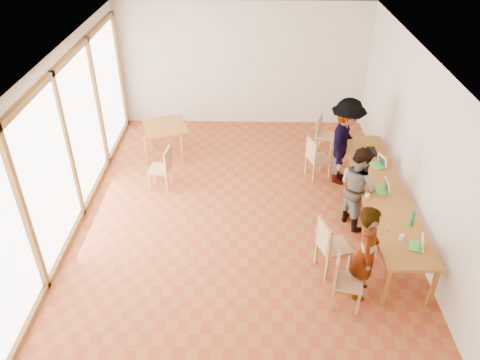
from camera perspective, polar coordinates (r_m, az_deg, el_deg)
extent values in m
plane|color=#9D5026|center=(8.76, -0.02, -4.48)|extent=(8.00, 8.00, 0.00)
cube|color=beige|center=(11.59, 0.37, 13.81)|extent=(6.00, 0.10, 3.00)
cube|color=beige|center=(4.85, -1.00, -19.60)|extent=(6.00, 0.10, 3.00)
cube|color=beige|center=(8.43, 20.86, 3.66)|extent=(0.10, 8.00, 3.00)
cube|color=white|center=(8.51, -20.43, 4.05)|extent=(0.10, 8.00, 3.00)
cube|color=white|center=(7.31, -0.03, 14.58)|extent=(6.00, 8.00, 0.04)
cube|color=#A66024|center=(8.55, 16.95, -1.20)|extent=(0.80, 4.00, 0.05)
cube|color=#A66024|center=(7.26, 17.36, -12.36)|extent=(0.06, 0.06, 0.70)
cube|color=#A66024|center=(10.26, 12.34, 3.21)|extent=(0.06, 0.06, 0.70)
cube|color=#A66024|center=(7.48, 22.48, -12.05)|extent=(0.06, 0.06, 0.70)
cube|color=#A66024|center=(10.42, 16.01, 3.13)|extent=(0.06, 0.06, 0.70)
cube|color=#A66024|center=(10.46, -9.11, 6.51)|extent=(0.90, 0.90, 0.05)
cube|color=#A66024|center=(10.37, -11.38, 3.66)|extent=(0.05, 0.05, 0.70)
cube|color=#A66024|center=(11.04, -10.63, 5.67)|extent=(0.05, 0.05, 0.70)
cube|color=#A66024|center=(10.23, -7.10, 3.66)|extent=(0.05, 0.05, 0.70)
cube|color=#A66024|center=(10.91, -6.59, 5.69)|extent=(0.05, 0.05, 0.70)
cube|color=tan|center=(7.09, 13.06, -11.99)|extent=(0.51, 0.51, 0.04)
cube|color=tan|center=(6.92, 11.73, -10.36)|extent=(0.14, 0.42, 0.44)
cube|color=tan|center=(7.56, 11.43, -7.97)|extent=(0.57, 0.57, 0.04)
cube|color=tan|center=(7.31, 10.21, -6.79)|extent=(0.18, 0.44, 0.47)
cube|color=tan|center=(9.81, 9.59, 2.61)|extent=(0.55, 0.55, 0.04)
cube|color=tan|center=(9.60, 8.71, 3.67)|extent=(0.19, 0.41, 0.45)
cube|color=tan|center=(10.79, 10.42, 5.36)|extent=(0.52, 0.52, 0.04)
cube|color=tan|center=(10.73, 9.61, 6.62)|extent=(0.19, 0.38, 0.41)
cube|color=tan|center=(9.48, -9.78, 1.32)|extent=(0.46, 0.46, 0.04)
cube|color=tan|center=(9.31, -8.81, 2.47)|extent=(0.09, 0.41, 0.43)
imported|color=gray|center=(7.05, 15.15, -8.56)|extent=(0.53, 0.66, 1.58)
imported|color=gray|center=(8.45, 14.16, -0.79)|extent=(0.84, 0.93, 1.54)
imported|color=gray|center=(9.53, 12.68, 4.54)|extent=(1.06, 1.34, 1.82)
cube|color=green|center=(7.43, 20.57, -7.56)|extent=(0.25, 0.29, 0.03)
cube|color=white|center=(7.38, 21.39, -7.15)|extent=(0.14, 0.24, 0.21)
cube|color=green|center=(8.48, 16.79, -1.19)|extent=(0.20, 0.28, 0.03)
cube|color=white|center=(8.45, 17.52, -0.64)|extent=(0.08, 0.25, 0.23)
cube|color=green|center=(9.17, 16.40, 1.69)|extent=(0.27, 0.32, 0.03)
cube|color=white|center=(9.18, 16.98, 2.31)|extent=(0.16, 0.26, 0.22)
imported|color=yellow|center=(9.73, 15.45, 4.04)|extent=(0.15, 0.15, 0.10)
cylinder|color=#138344|center=(7.74, 20.27, -4.43)|extent=(0.07, 0.07, 0.28)
cylinder|color=silver|center=(7.47, 19.10, -6.62)|extent=(0.07, 0.07, 0.09)
cylinder|color=white|center=(8.25, 15.27, -1.80)|extent=(0.08, 0.08, 0.06)
cube|color=#CE405E|center=(7.65, 17.56, -5.61)|extent=(0.05, 0.10, 0.01)
cube|color=black|center=(9.55, 15.75, 3.34)|extent=(0.16, 0.26, 0.09)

